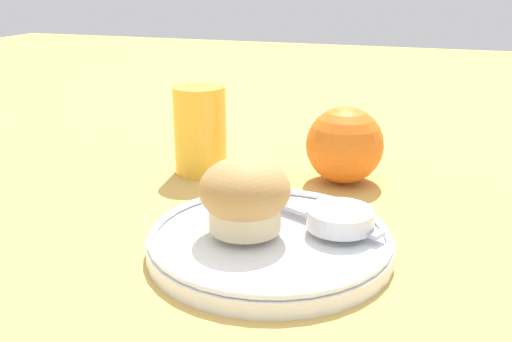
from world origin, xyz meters
The scene contains 8 objects.
ground_plane centered at (0.00, 0.00, 0.00)m, with size 3.00×3.00×0.00m, color tan.
plate centered at (-0.01, -0.03, 0.01)m, with size 0.21×0.21×0.02m.
muffin centered at (-0.03, -0.03, 0.05)m, with size 0.08×0.08×0.06m.
cream_ramekin centered at (0.05, 0.00, 0.03)m, with size 0.06×0.06×0.02m.
berry_pair centered at (-0.02, 0.00, 0.03)m, with size 0.03×0.01×0.01m.
butter_knife centered at (0.00, 0.03, 0.02)m, with size 0.18×0.09×0.00m.
orange_fruit centered at (0.02, 0.17, 0.04)m, with size 0.09×0.09×0.09m.
juice_glass centered at (-0.15, 0.15, 0.05)m, with size 0.06×0.06×0.10m.
Camera 1 is at (0.13, -0.45, 0.23)m, focal length 40.00 mm.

